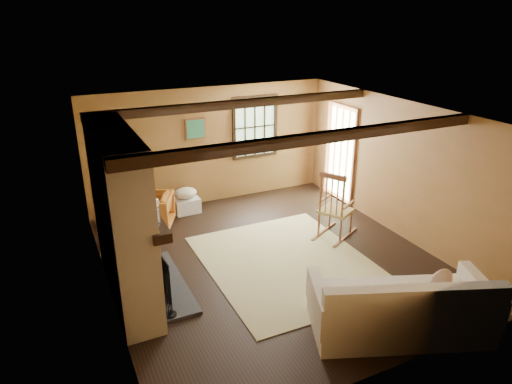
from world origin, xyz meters
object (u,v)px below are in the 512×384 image
sofa (402,311)px  armchair (152,211)px  fireplace (124,224)px  laundry_basket (186,205)px  rocking_chair (335,209)px

sofa → armchair: size_ratio=3.29×
fireplace → sofa: size_ratio=1.00×
laundry_basket → sofa: bearing=-74.1°
sofa → armchair: sofa is taller
fireplace → rocking_chair: bearing=4.2°
fireplace → armchair: 2.26m
rocking_chair → laundry_basket: 3.00m
fireplace → rocking_chair: fireplace is taller
sofa → laundry_basket: size_ratio=4.80×
rocking_chair → laundry_basket: rocking_chair is taller
rocking_chair → armchair: (-2.85, 1.71, -0.19)m
fireplace → laundry_basket: bearing=57.1°
rocking_chair → sofa: rocking_chair is taller
armchair → sofa: bearing=52.1°
sofa → laundry_basket: 4.87m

